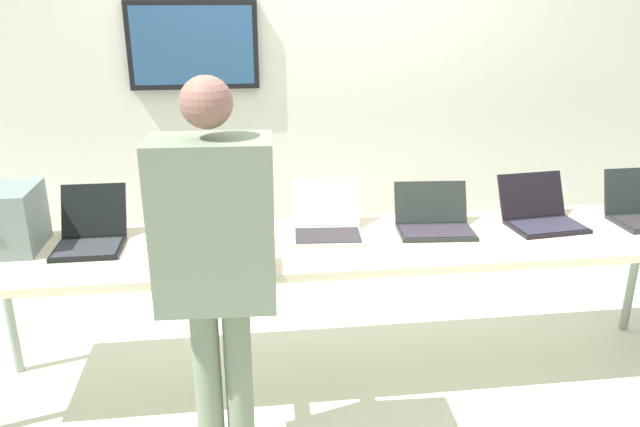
# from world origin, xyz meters

# --- Properties ---
(ground) EXTENTS (8.00, 8.00, 0.04)m
(ground) POSITION_xyz_m (0.00, 0.00, -0.02)
(ground) COLOR silver
(back_wall) EXTENTS (8.00, 0.11, 2.69)m
(back_wall) POSITION_xyz_m (-0.02, 1.13, 1.35)
(back_wall) COLOR silver
(back_wall) RESTS_ON ground
(workbench) EXTENTS (3.68, 0.70, 0.77)m
(workbench) POSITION_xyz_m (0.00, 0.00, 0.72)
(workbench) COLOR beige
(workbench) RESTS_ON ground
(equipment_box) EXTENTS (0.32, 0.34, 0.30)m
(equipment_box) POSITION_xyz_m (-1.63, 0.11, 0.92)
(equipment_box) COLOR slate
(equipment_box) RESTS_ON workbench
(laptop_station_0) EXTENTS (0.31, 0.38, 0.26)m
(laptop_station_0) POSITION_xyz_m (-1.24, 0.10, 0.83)
(laptop_station_0) COLOR black
(laptop_station_0) RESTS_ON workbench
(laptop_station_1) EXTENTS (0.36, 0.33, 0.27)m
(laptop_station_1) POSITION_xyz_m (-0.67, 0.08, 0.83)
(laptop_station_1) COLOR black
(laptop_station_1) RESTS_ON workbench
(laptop_station_2) EXTENTS (0.37, 0.40, 0.25)m
(laptop_station_2) POSITION_xyz_m (-0.09, 0.11, 0.82)
(laptop_station_2) COLOR #B1AEB3
(laptop_station_2) RESTS_ON workbench
(laptop_station_3) EXTENTS (0.40, 0.35, 0.22)m
(laptop_station_3) POSITION_xyz_m (0.45, 0.08, 0.82)
(laptop_station_3) COLOR #212824
(laptop_station_3) RESTS_ON workbench
(laptop_station_4) EXTENTS (0.40, 0.38, 0.24)m
(laptop_station_4) POSITION_xyz_m (1.03, 0.10, 0.82)
(laptop_station_4) COLOR black
(laptop_station_4) RESTS_ON workbench
(person) EXTENTS (0.45, 0.60, 1.65)m
(person) POSITION_xyz_m (-0.61, -0.62, 1.00)
(person) COLOR slate
(person) RESTS_ON ground
(paper_sheet) EXTENTS (0.28, 0.34, 0.00)m
(paper_sheet) POSITION_xyz_m (-0.95, -0.17, 0.77)
(paper_sheet) COLOR white
(paper_sheet) RESTS_ON workbench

